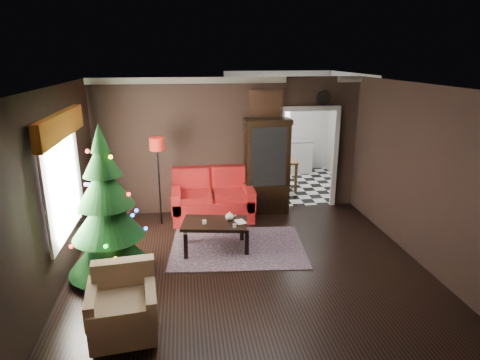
{
  "coord_description": "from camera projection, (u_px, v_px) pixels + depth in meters",
  "views": [
    {
      "loc": [
        -0.93,
        -5.77,
        3.22
      ],
      "look_at": [
        0.0,
        0.9,
        1.15
      ],
      "focal_mm": 30.61,
      "sensor_mm": 36.0,
      "label": 1
    }
  ],
  "objects": [
    {
      "name": "floor",
      "position": [
        248.0,
        265.0,
        6.53
      ],
      "size": [
        5.5,
        5.5,
        0.0
      ],
      "primitive_type": "plane",
      "color": "black",
      "rests_on": "ground"
    },
    {
      "name": "ceiling",
      "position": [
        249.0,
        86.0,
        5.71
      ],
      "size": [
        5.5,
        5.5,
        0.0
      ],
      "primitive_type": "plane",
      "rotation": [
        3.14,
        0.0,
        0.0
      ],
      "color": "white",
      "rests_on": "ground"
    },
    {
      "name": "wall_back",
      "position": [
        229.0,
        146.0,
        8.49
      ],
      "size": [
        5.5,
        0.0,
        5.5
      ],
      "primitive_type": "plane",
      "rotation": [
        1.57,
        0.0,
        0.0
      ],
      "color": "black",
      "rests_on": "ground"
    },
    {
      "name": "wall_front",
      "position": [
        291.0,
        261.0,
        3.75
      ],
      "size": [
        5.5,
        0.0,
        5.5
      ],
      "primitive_type": "plane",
      "rotation": [
        -1.57,
        0.0,
        0.0
      ],
      "color": "black",
      "rests_on": "ground"
    },
    {
      "name": "wall_left",
      "position": [
        56.0,
        189.0,
        5.76
      ],
      "size": [
        0.0,
        5.5,
        5.5
      ],
      "primitive_type": "plane",
      "rotation": [
        1.57,
        0.0,
        1.57
      ],
      "color": "black",
      "rests_on": "ground"
    },
    {
      "name": "wall_right",
      "position": [
        419.0,
        174.0,
        6.48
      ],
      "size": [
        0.0,
        5.5,
        5.5
      ],
      "primitive_type": "plane",
      "rotation": [
        1.57,
        0.0,
        -1.57
      ],
      "color": "black",
      "rests_on": "ground"
    },
    {
      "name": "doorway",
      "position": [
        308.0,
        160.0,
        8.81
      ],
      "size": [
        1.1,
        0.1,
        2.1
      ],
      "primitive_type": null,
      "color": "silver",
      "rests_on": "ground"
    },
    {
      "name": "left_window",
      "position": [
        62.0,
        182.0,
        5.94
      ],
      "size": [
        0.05,
        1.6,
        1.4
      ],
      "primitive_type": "cube",
      "color": "white",
      "rests_on": "wall_left"
    },
    {
      "name": "valance",
      "position": [
        61.0,
        126.0,
        5.71
      ],
      "size": [
        0.12,
        2.1,
        0.35
      ],
      "primitive_type": "cube",
      "color": "brown",
      "rests_on": "wall_left"
    },
    {
      "name": "kitchen_floor",
      "position": [
        289.0,
        185.0,
        10.54
      ],
      "size": [
        3.0,
        3.0,
        0.0
      ],
      "primitive_type": "plane",
      "color": "white",
      "rests_on": "ground"
    },
    {
      "name": "kitchen_window",
      "position": [
        278.0,
        111.0,
        11.42
      ],
      "size": [
        0.7,
        0.06,
        0.7
      ],
      "primitive_type": "cube",
      "color": "white",
      "rests_on": "ground"
    },
    {
      "name": "rug",
      "position": [
        238.0,
        247.0,
        7.13
      ],
      "size": [
        2.44,
        1.88,
        0.01
      ],
      "primitive_type": "cube",
      "rotation": [
        0.0,
        0.0,
        -0.09
      ],
      "color": "#4D3E46",
      "rests_on": "ground"
    },
    {
      "name": "loveseat",
      "position": [
        213.0,
        195.0,
        8.27
      ],
      "size": [
        1.7,
        0.9,
        1.0
      ],
      "primitive_type": null,
      "color": "#9D0401",
      "rests_on": "ground"
    },
    {
      "name": "curio_cabinet",
      "position": [
        267.0,
        169.0,
        8.5
      ],
      "size": [
        0.9,
        0.45,
        1.9
      ],
      "primitive_type": null,
      "color": "black",
      "rests_on": "ground"
    },
    {
      "name": "floor_lamp",
      "position": [
        159.0,
        184.0,
        7.88
      ],
      "size": [
        0.41,
        0.41,
        1.82
      ],
      "primitive_type": null,
      "rotation": [
        0.0,
        0.0,
        0.43
      ],
      "color": "black",
      "rests_on": "ground"
    },
    {
      "name": "christmas_tree",
      "position": [
        107.0,
        211.0,
        5.92
      ],
      "size": [
        1.42,
        1.42,
        2.38
      ],
      "primitive_type": null,
      "rotation": [
        0.0,
        0.0,
        -0.15
      ],
      "color": "black",
      "rests_on": "ground"
    },
    {
      "name": "armchair",
      "position": [
        122.0,
        303.0,
        4.75
      ],
      "size": [
        0.86,
        0.86,
        0.8
      ],
      "primitive_type": null,
      "rotation": [
        0.0,
        0.0,
        0.11
      ],
      "color": "#CCB18C",
      "rests_on": "ground"
    },
    {
      "name": "coffee_table",
      "position": [
        215.0,
        235.0,
        7.0
      ],
      "size": [
        1.19,
        0.83,
        0.49
      ],
      "primitive_type": null,
      "rotation": [
        0.0,
        0.0,
        -0.17
      ],
      "color": "black",
      "rests_on": "rug"
    },
    {
      "name": "teapot",
      "position": [
        229.0,
        217.0,
        6.96
      ],
      "size": [
        0.19,
        0.19,
        0.15
      ],
      "primitive_type": null,
      "rotation": [
        0.0,
        0.0,
        -0.26
      ],
      "color": "white",
      "rests_on": "coffee_table"
    },
    {
      "name": "cup_a",
      "position": [
        204.0,
        222.0,
        6.85
      ],
      "size": [
        0.08,
        0.08,
        0.06
      ],
      "primitive_type": "cylinder",
      "rotation": [
        0.0,
        0.0,
        0.17
      ],
      "color": "silver",
      "rests_on": "coffee_table"
    },
    {
      "name": "cup_b",
      "position": [
        235.0,
        226.0,
        6.71
      ],
      "size": [
        0.08,
        0.08,
        0.05
      ],
      "primitive_type": "cylinder",
      "rotation": [
        0.0,
        0.0,
        0.33
      ],
      "color": "silver",
      "rests_on": "coffee_table"
    },
    {
      "name": "book",
      "position": [
        236.0,
        217.0,
        6.86
      ],
      "size": [
        0.15,
        0.06,
        0.21
      ],
      "primitive_type": "imported",
      "rotation": [
        0.0,
        0.0,
        0.28
      ],
      "color": "tan",
      "rests_on": "coffee_table"
    },
    {
      "name": "wall_clock",
      "position": [
        323.0,
        97.0,
        8.41
      ],
      "size": [
        0.32,
        0.32,
        0.06
      ],
      "primitive_type": "cylinder",
      "color": "white",
      "rests_on": "wall_back"
    },
    {
      "name": "painting",
      "position": [
        266.0,
        105.0,
        8.29
      ],
      "size": [
        0.62,
        0.05,
        0.52
      ],
      "primitive_type": "cube",
      "color": "#9F7642",
      "rests_on": "wall_back"
    },
    {
      "name": "kitchen_counter",
      "position": [
        278.0,
        157.0,
        11.55
      ],
      "size": [
        1.8,
        0.6,
        0.9
      ],
      "primitive_type": "cube",
      "color": "silver",
      "rests_on": "ground"
    },
    {
      "name": "kitchen_table",
      "position": [
        280.0,
        175.0,
        10.11
      ],
      "size": [
        0.7,
        0.7,
        0.75
      ],
      "primitive_type": null,
      "color": "brown",
      "rests_on": "ground"
    }
  ]
}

